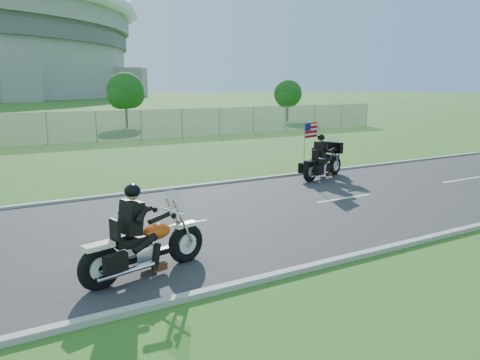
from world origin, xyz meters
TOP-DOWN VIEW (x-y plane):
  - ground at (0.00, 0.00)m, footprint 420.00×420.00m
  - road at (0.00, 0.00)m, footprint 120.00×8.00m
  - curb_north at (0.00, 4.05)m, footprint 120.00×0.18m
  - curb_south at (0.00, -4.05)m, footprint 120.00×0.18m
  - tree_fence_near at (6.04, 30.04)m, footprint 3.52×3.28m
  - tree_fence_far at (22.04, 28.03)m, footprint 3.08×2.87m
  - motorcycle_lead at (-3.54, -2.70)m, footprint 2.71×1.10m
  - motorcycle_follow at (5.64, 3.01)m, footprint 2.56×1.28m

SIDE VIEW (x-z plane):
  - ground at x=0.00m, z-range 0.00..0.00m
  - road at x=0.00m, z-range 0.00..0.04m
  - curb_north at x=0.00m, z-range -0.01..0.11m
  - curb_south at x=0.00m, z-range -0.01..0.11m
  - motorcycle_lead at x=-3.54m, z-range -0.34..1.51m
  - motorcycle_follow at x=5.64m, z-range -0.50..1.71m
  - tree_fence_far at x=22.04m, z-range 0.54..4.74m
  - tree_fence_near at x=6.04m, z-range 0.60..5.35m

